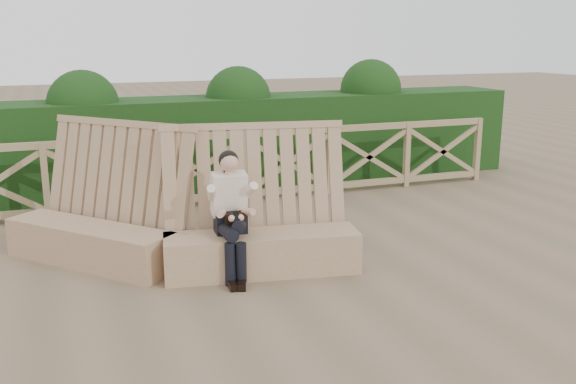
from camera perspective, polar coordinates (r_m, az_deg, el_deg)
name	(u,v)px	position (r m, az deg, el deg)	size (l,w,h in m)	color
ground	(279,289)	(6.59, -0.82, -8.60)	(60.00, 60.00, 0.00)	brown
bench	(176,231)	(7.21, -9.92, -3.46)	(3.69, 2.50, 1.58)	#8A6B4F
woman	(231,209)	(6.78, -5.09, -1.53)	(0.39, 0.80, 1.33)	black
guardrail	(198,170)	(9.66, -7.99, 1.98)	(10.10, 0.09, 1.10)	#7E6549
hedge	(181,144)	(10.77, -9.48, 4.22)	(12.00, 1.20, 1.50)	black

